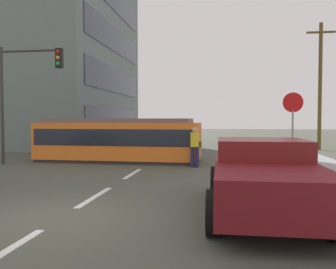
{
  "coord_description": "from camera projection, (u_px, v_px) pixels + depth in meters",
  "views": [
    {
      "loc": [
        3.17,
        -6.73,
        1.98
      ],
      "look_at": [
        1.0,
        8.11,
        1.36
      ],
      "focal_mm": 38.35,
      "sensor_mm": 36.0,
      "label": 1
    }
  ],
  "objects": [
    {
      "name": "lane_stripe_3",
      "position": [
        170.0,
        151.0,
        22.74
      ],
      "size": [
        0.16,
        2.4,
        0.01
      ],
      "primitive_type": "cube",
      "color": "silver",
      "rests_on": "ground"
    },
    {
      "name": "lane_stripe_0",
      "position": [
        0.0,
        255.0,
        5.22
      ],
      "size": [
        0.16,
        2.4,
        0.01
      ],
      "primitive_type": "cube",
      "color": "silver",
      "rests_on": "ground"
    },
    {
      "name": "lane_stripe_2",
      "position": [
        133.0,
        174.0,
        13.13
      ],
      "size": [
        0.16,
        2.4,
        0.01
      ],
      "primitive_type": "cube",
      "color": "silver",
      "rests_on": "ground"
    },
    {
      "name": "corner_building",
      "position": [
        12.0,
        28.0,
        29.78
      ],
      "size": [
        17.74,
        15.79,
        19.2
      ],
      "color": "slate",
      "rests_on": "ground"
    },
    {
      "name": "traffic_light_mast",
      "position": [
        25.0,
        82.0,
        15.68
      ],
      "size": [
        2.92,
        0.33,
        5.18
      ],
      "color": "#333333",
      "rests_on": "ground"
    },
    {
      "name": "pickup_truck_parked",
      "position": [
        264.0,
        177.0,
        7.46
      ],
      "size": [
        2.28,
        5.0,
        1.55
      ],
      "color": "maroon",
      "rests_on": "ground"
    },
    {
      "name": "parked_sedan_mid",
      "position": [
        82.0,
        142.0,
        21.43
      ],
      "size": [
        2.04,
        4.1,
        1.19
      ],
      "color": "black",
      "rests_on": "ground"
    },
    {
      "name": "stop_sign",
      "position": [
        293.0,
        114.0,
        13.68
      ],
      "size": [
        0.76,
        0.07,
        2.88
      ],
      "color": "gray",
      "rests_on": "sidewalk_curb_right"
    },
    {
      "name": "parked_sedan_far",
      "position": [
        111.0,
        138.0,
        26.94
      ],
      "size": [
        2.05,
        4.35,
        1.19
      ],
      "color": "silver",
      "rests_on": "ground"
    },
    {
      "name": "city_bus",
      "position": [
        155.0,
        133.0,
        23.58
      ],
      "size": [
        2.56,
        5.85,
        1.89
      ],
      "color": "#373A87",
      "rests_on": "ground"
    },
    {
      "name": "lane_stripe_1",
      "position": [
        95.0,
        197.0,
        9.17
      ],
      "size": [
        0.16,
        2.4,
        0.01
      ],
      "primitive_type": "cube",
      "color": "silver",
      "rests_on": "ground"
    },
    {
      "name": "sidewalk_curb_right",
      "position": [
        328.0,
        176.0,
        12.14
      ],
      "size": [
        3.2,
        36.0,
        0.14
      ],
      "primitive_type": "cube",
      "color": "gray",
      "rests_on": "ground"
    },
    {
      "name": "lane_stripe_4",
      "position": [
        180.0,
        144.0,
        28.67
      ],
      "size": [
        0.16,
        2.4,
        0.01
      ],
      "primitive_type": "cube",
      "color": "silver",
      "rests_on": "ground"
    },
    {
      "name": "ground_plane",
      "position": [
        153.0,
        161.0,
        17.08
      ],
      "size": [
        120.0,
        120.0,
        0.0
      ],
      "primitive_type": "plane",
      "color": "#484B3F"
    },
    {
      "name": "pedestrian_crossing",
      "position": [
        195.0,
        145.0,
        14.89
      ],
      "size": [
        0.47,
        0.36,
        1.67
      ],
      "color": "navy",
      "rests_on": "ground"
    },
    {
      "name": "utility_pole_mid",
      "position": [
        320.0,
        84.0,
        23.22
      ],
      "size": [
        1.8,
        0.24,
        8.22
      ],
      "color": "brown",
      "rests_on": "ground"
    },
    {
      "name": "streetcar_tram",
      "position": [
        119.0,
        139.0,
        16.99
      ],
      "size": [
        7.69,
        2.77,
        2.03
      ],
      "color": "orange",
      "rests_on": "ground"
    }
  ]
}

